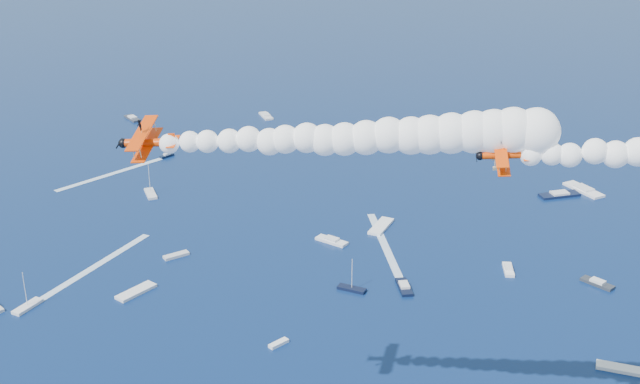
# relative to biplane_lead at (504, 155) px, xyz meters

# --- Properties ---
(biplane_lead) EXTENTS (7.88, 9.56, 7.29)m
(biplane_lead) POSITION_rel_biplane_lead_xyz_m (0.00, 0.00, 0.00)
(biplane_lead) COLOR #E93E04
(biplane_trail) EXTENTS (9.61, 11.16, 7.90)m
(biplane_trail) POSITION_rel_biplane_lead_xyz_m (-45.78, -5.03, -1.06)
(biplane_trail) COLOR #EF3C05
(smoke_trail_trail) EXTENTS (53.47, 19.55, 9.87)m
(smoke_trail_trail) POSITION_rel_biplane_lead_xyz_m (-19.64, -1.36, 0.92)
(smoke_trail_trail) COLOR white
(spectator_boats) EXTENTS (245.24, 169.26, 0.70)m
(spectator_boats) POSITION_rel_biplane_lead_xyz_m (-30.69, 91.79, -58.20)
(spectator_boats) COLOR black
(spectator_boats) RESTS_ON ground
(boat_wakes) EXTENTS (110.31, 128.62, 0.04)m
(boat_wakes) POSITION_rel_biplane_lead_xyz_m (-73.48, 106.81, -58.52)
(boat_wakes) COLOR white
(boat_wakes) RESTS_ON ground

